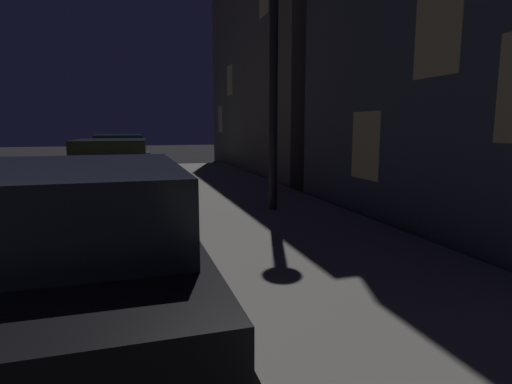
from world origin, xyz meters
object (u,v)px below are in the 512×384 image
car_black (80,249)px  car_yellow_cab (112,171)px  street_lamp (274,24)px  car_green (119,155)px

car_black → car_yellow_cab: (-0.00, 6.48, -0.02)m
car_black → street_lamp: (3.00, 3.85, 2.83)m
car_black → car_yellow_cab: bearing=90.0°
car_black → street_lamp: street_lamp is taller
car_yellow_cab → street_lamp: (3.00, -2.63, 2.85)m
car_yellow_cab → street_lamp: 4.90m
car_green → car_black: bearing=-90.0°
street_lamp → car_yellow_cab: bearing=138.7°
street_lamp → car_black: bearing=-127.9°
car_green → street_lamp: size_ratio=0.90×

